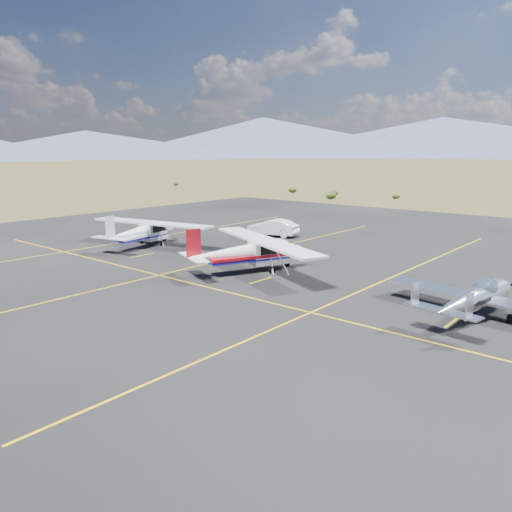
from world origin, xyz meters
TOP-DOWN VIEW (x-y plane):
  - ground at (0.00, 0.00)m, footprint 1600.00×1600.00m
  - apron at (0.00, 7.00)m, footprint 72.00×72.00m
  - aircraft_low_wing at (-1.91, -4.12)m, footprint 6.88×9.53m
  - aircraft_cessna at (-1.83, 9.43)m, footprint 8.39×11.21m
  - aircraft_plain at (-0.94, 21.10)m, footprint 6.89×11.05m
  - sedan at (9.50, 16.42)m, footprint 2.57×4.74m

SIDE VIEW (x-z plane):
  - ground at x=0.00m, z-range 0.00..0.00m
  - apron at x=0.00m, z-range -0.01..0.01m
  - sedan at x=9.50m, z-range 0.01..1.49m
  - aircraft_low_wing at x=-1.91m, z-range -0.04..2.01m
  - aircraft_plain at x=-0.94m, z-range -0.16..2.63m
  - aircraft_cessna at x=-1.83m, z-range -0.16..2.77m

